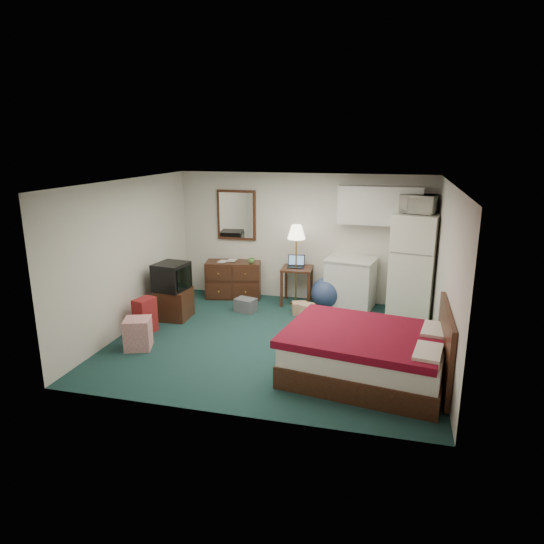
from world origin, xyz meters
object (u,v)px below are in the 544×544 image
(floor_lamp, at_px, (296,266))
(bed, at_px, (366,355))
(desk, at_px, (297,286))
(fridge, at_px, (414,265))
(dresser, at_px, (234,279))
(tv_stand, at_px, (175,304))
(kitchen_counter, at_px, (350,284))
(suitcase, at_px, (145,316))

(floor_lamp, relative_size, bed, 0.77)
(desk, distance_m, bed, 3.19)
(fridge, bearing_deg, dresser, -168.96)
(floor_lamp, bearing_deg, bed, -60.99)
(dresser, bearing_deg, fridge, -13.25)
(dresser, height_order, desk, dresser)
(fridge, bearing_deg, bed, -90.43)
(fridge, distance_m, tv_stand, 4.38)
(bed, relative_size, tv_stand, 3.49)
(floor_lamp, xyz_separation_m, fridge, (2.17, 0.05, 0.14))
(kitchen_counter, xyz_separation_m, tv_stand, (-2.99, -1.35, -0.20))
(dresser, height_order, fridge, fridge)
(kitchen_counter, bearing_deg, dresser, -171.74)
(desk, distance_m, tv_stand, 2.38)
(dresser, relative_size, floor_lamp, 0.70)
(kitchen_counter, relative_size, tv_stand, 1.61)
(kitchen_counter, height_order, tv_stand, kitchen_counter)
(floor_lamp, distance_m, fridge, 2.17)
(tv_stand, distance_m, suitcase, 0.79)
(tv_stand, bearing_deg, fridge, 16.09)
(desk, relative_size, tv_stand, 1.25)
(floor_lamp, height_order, tv_stand, floor_lamp)
(kitchen_counter, distance_m, tv_stand, 3.29)
(kitchen_counter, height_order, suitcase, kitchen_counter)
(floor_lamp, height_order, fridge, fridge)
(dresser, bearing_deg, suitcase, -121.67)
(dresser, height_order, tv_stand, dresser)
(bed, bearing_deg, desk, 127.39)
(dresser, xyz_separation_m, fridge, (3.49, -0.10, 0.55))
(desk, bearing_deg, suitcase, -138.27)
(dresser, xyz_separation_m, suitcase, (-0.80, -2.19, -0.07))
(fridge, bearing_deg, kitchen_counter, -168.84)
(dresser, bearing_deg, tv_stand, -125.74)
(floor_lamp, relative_size, kitchen_counter, 1.68)
(kitchen_counter, bearing_deg, fridge, 8.44)
(floor_lamp, relative_size, desk, 2.15)
(desk, height_order, bed, desk)
(dresser, bearing_deg, kitchen_counter, -13.31)
(desk, xyz_separation_m, suitcase, (-2.13, -2.10, -0.07))
(floor_lamp, bearing_deg, fridge, 1.40)
(fridge, bearing_deg, desk, -167.69)
(bed, height_order, tv_stand, bed)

